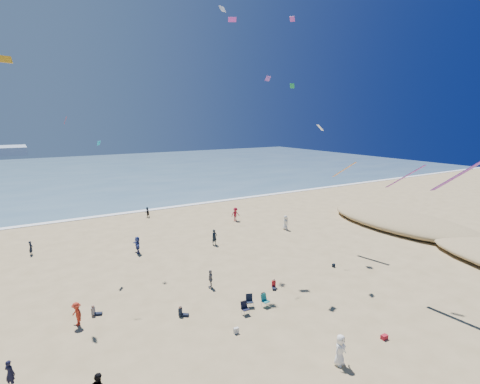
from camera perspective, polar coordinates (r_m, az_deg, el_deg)
ocean at (r=108.97m, az=-25.60°, el=2.41°), size 220.00×100.00×0.06m
surf_line at (r=60.20m, az=-20.44°, el=-3.47°), size 220.00×1.20×0.08m
standing_flyers at (r=35.20m, az=-4.58°, el=-11.62°), size 35.08×46.12×1.94m
seated_group at (r=26.95m, az=1.99°, el=-20.33°), size 15.28×20.16×0.84m
chair_cluster at (r=30.06m, az=2.10°, el=-16.60°), size 2.66×1.51×1.00m
white_tote at (r=27.34m, az=-0.59°, el=-20.36°), size 0.35×0.20×0.40m
black_backpack at (r=32.02m, az=3.61°, el=-15.41°), size 0.30×0.22×0.38m
cooler at (r=28.46m, az=21.13°, el=-19.92°), size 0.45×0.30×0.30m
navy_bag at (r=38.93m, az=14.07°, el=-10.79°), size 0.28×0.18×0.34m
kites_aloft at (r=32.72m, az=6.68°, el=13.91°), size 39.47×36.90×26.87m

